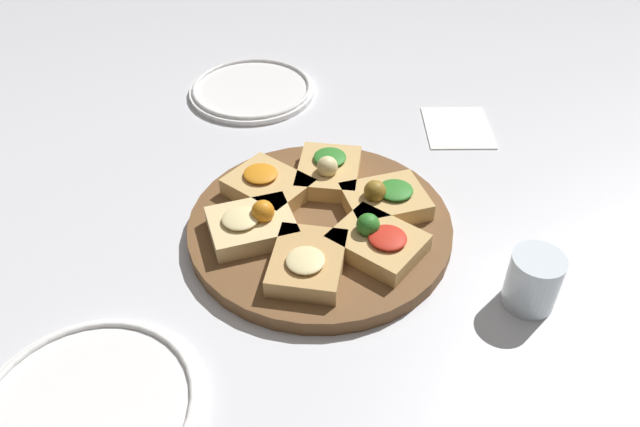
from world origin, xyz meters
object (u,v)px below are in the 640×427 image
at_px(plate_left, 87,410).
at_px(plate_right, 252,89).
at_px(napkin_stack, 458,127).
at_px(serving_board, 320,227).
at_px(water_glass, 533,281).

xyz_separation_m(plate_left, plate_right, (0.63, -0.31, 0.00)).
xyz_separation_m(plate_left, napkin_stack, (0.41, -0.63, -0.01)).
bearing_deg(plate_left, serving_board, -56.70).
relative_size(water_glass, napkin_stack, 0.57).
distance_m(plate_left, napkin_stack, 0.75).
xyz_separation_m(serving_board, napkin_stack, (0.20, -0.31, -0.01)).
bearing_deg(water_glass, plate_right, 20.95).
bearing_deg(serving_board, plate_left, 123.30).
relative_size(plate_left, napkin_stack, 1.86).
bearing_deg(water_glass, napkin_stack, -12.87).
height_order(plate_right, water_glass, water_glass).
distance_m(serving_board, water_glass, 0.30).
distance_m(plate_left, plate_right, 0.70).
bearing_deg(napkin_stack, serving_board, 122.41).
xyz_separation_m(plate_right, water_glass, (-0.61, -0.24, 0.03)).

